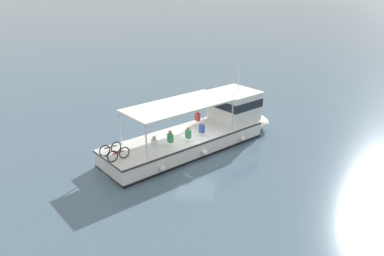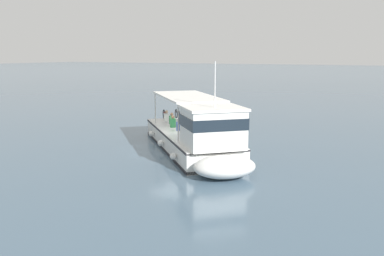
# 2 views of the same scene
# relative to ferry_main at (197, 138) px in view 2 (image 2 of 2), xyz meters

# --- Properties ---
(ground_plane) EXTENTS (400.00, 400.00, 0.00)m
(ground_plane) POSITION_rel_ferry_main_xyz_m (1.61, -0.45, -1.02)
(ground_plane) COLOR slate
(ferry_main) EXTENTS (11.01, 11.33, 5.32)m
(ferry_main) POSITION_rel_ferry_main_xyz_m (0.00, 0.00, 0.00)
(ferry_main) COLOR white
(ferry_main) RESTS_ON ground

